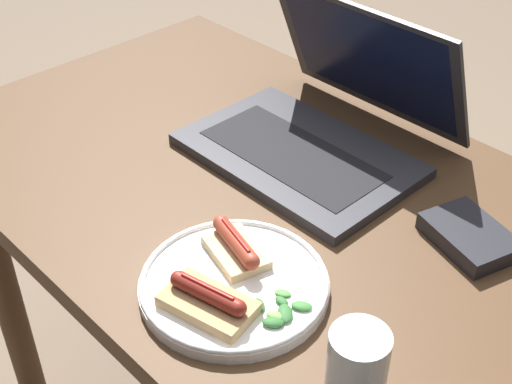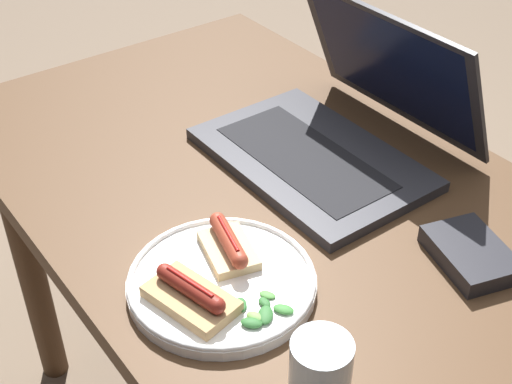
{
  "view_description": "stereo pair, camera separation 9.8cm",
  "coord_description": "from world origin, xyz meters",
  "px_view_note": "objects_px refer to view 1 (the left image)",
  "views": [
    {
      "loc": [
        0.55,
        -0.62,
        1.36
      ],
      "look_at": [
        -0.02,
        -0.08,
        0.78
      ],
      "focal_mm": 50.0,
      "sensor_mm": 36.0,
      "label": 1
    },
    {
      "loc": [
        0.61,
        -0.54,
        1.36
      ],
      "look_at": [
        -0.02,
        -0.08,
        0.78
      ],
      "focal_mm": 50.0,
      "sensor_mm": 36.0,
      "label": 2
    }
  ],
  "objects_px": {
    "plate": "(234,284)",
    "drinking_glass": "(356,372)",
    "external_drive": "(470,236)",
    "laptop": "(319,127)"
  },
  "relations": [
    {
      "from": "plate",
      "to": "drinking_glass",
      "type": "bearing_deg",
      "value": -6.87
    },
    {
      "from": "plate",
      "to": "external_drive",
      "type": "relative_size",
      "value": 1.69
    },
    {
      "from": "laptop",
      "to": "drinking_glass",
      "type": "height_order",
      "value": "laptop"
    },
    {
      "from": "drinking_glass",
      "to": "external_drive",
      "type": "xyz_separation_m",
      "value": [
        -0.06,
        0.32,
        -0.04
      ]
    },
    {
      "from": "plate",
      "to": "external_drive",
      "type": "xyz_separation_m",
      "value": [
        0.16,
        0.29,
        0.0
      ]
    },
    {
      "from": "plate",
      "to": "drinking_glass",
      "type": "relative_size",
      "value": 2.23
    },
    {
      "from": "external_drive",
      "to": "plate",
      "type": "bearing_deg",
      "value": -101.19
    },
    {
      "from": "laptop",
      "to": "plate",
      "type": "xyz_separation_m",
      "value": [
        0.15,
        -0.32,
        -0.03
      ]
    },
    {
      "from": "drinking_glass",
      "to": "external_drive",
      "type": "height_order",
      "value": "drinking_glass"
    },
    {
      "from": "plate",
      "to": "external_drive",
      "type": "distance_m",
      "value": 0.33
    }
  ]
}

